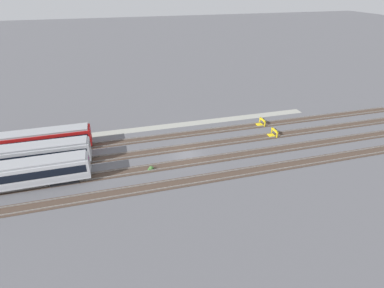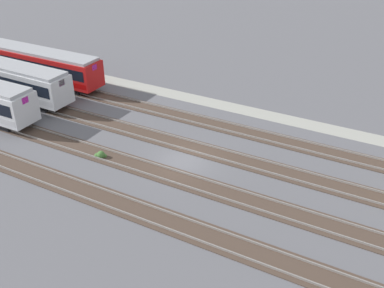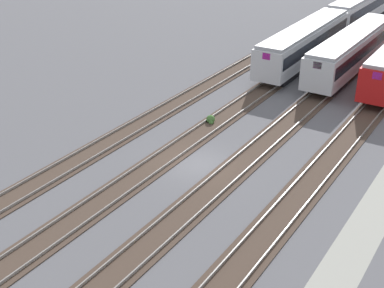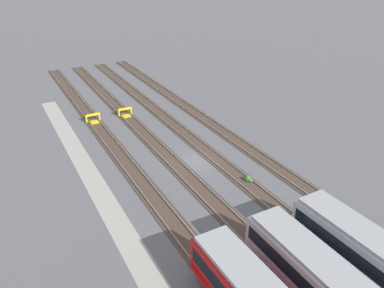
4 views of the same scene
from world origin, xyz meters
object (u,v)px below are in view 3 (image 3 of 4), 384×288
subway_car_front_row_centre (305,43)px  subway_car_front_row_right_inner (352,50)px  subway_car_front_row_left_inner (362,7)px  weed_clump (211,119)px

subway_car_front_row_centre → subway_car_front_row_right_inner: bearing=-90.0°
subway_car_front_row_left_inner → weed_clump: size_ratio=19.62×
subway_car_front_row_left_inner → subway_car_front_row_right_inner: 19.35m
subway_car_front_row_centre → weed_clump: subway_car_front_row_centre is taller
weed_clump → subway_car_front_row_centre: bearing=-1.3°
weed_clump → subway_car_front_row_right_inner: bearing=-16.3°
subway_car_front_row_centre → weed_clump: bearing=178.7°
subway_car_front_row_centre → subway_car_front_row_left_inner: bearing=0.1°
subway_car_front_row_centre → weed_clump: 17.22m
subway_car_front_row_left_inner → subway_car_front_row_right_inner: same height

